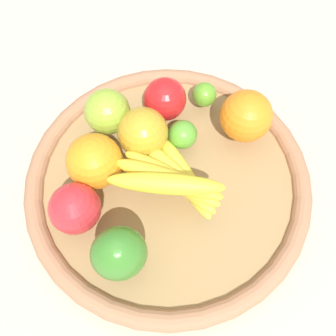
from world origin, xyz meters
TOP-DOWN VIEW (x-y plane):
  - ground_plane at (0.00, 0.00)m, footprint 2.40×2.40m
  - basket at (0.00, 0.00)m, footprint 0.46×0.46m
  - banana_bunch at (0.02, 0.02)m, footprint 0.15×0.16m
  - apple_3 at (-0.11, -0.05)m, footprint 0.09×0.09m
  - apple_0 at (-0.05, -0.13)m, footprint 0.09×0.09m
  - lime_0 at (-0.16, 0.01)m, footprint 0.05×0.05m
  - orange_1 at (0.04, -0.10)m, footprint 0.11×0.11m
  - bell_pepper at (0.15, -0.01)m, footprint 0.10×0.10m
  - orange_0 at (-0.12, 0.08)m, footprint 0.11×0.11m
  - apple_1 at (-0.03, -0.06)m, footprint 0.08×0.08m
  - apple_2 at (0.12, -0.09)m, footprint 0.07×0.07m
  - lime_1 at (-0.06, -0.00)m, footprint 0.07×0.07m

SIDE VIEW (x-z plane):
  - ground_plane at x=0.00m, z-range 0.00..0.00m
  - basket at x=0.00m, z-range 0.00..0.04m
  - lime_0 at x=-0.16m, z-range 0.04..0.08m
  - lime_1 at x=-0.06m, z-range 0.04..0.09m
  - apple_3 at x=-0.11m, z-range 0.04..0.11m
  - apple_2 at x=0.12m, z-range 0.04..0.11m
  - apple_0 at x=-0.05m, z-range 0.04..0.12m
  - apple_1 at x=-0.03m, z-range 0.04..0.12m
  - banana_bunch at x=0.02m, z-range 0.04..0.12m
  - orange_0 at x=-0.12m, z-range 0.04..0.12m
  - orange_1 at x=0.04m, z-range 0.04..0.12m
  - bell_pepper at x=0.15m, z-range 0.04..0.13m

